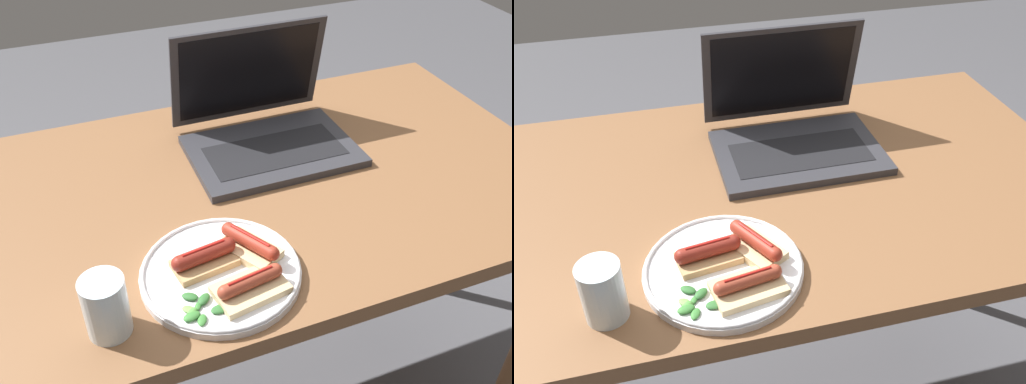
# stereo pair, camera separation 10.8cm
# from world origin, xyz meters

# --- Properties ---
(desk) EXTENTS (1.41, 0.79, 0.78)m
(desk) POSITION_xyz_m (0.00, 0.00, 0.72)
(desk) COLOR brown
(desk) RESTS_ON ground_plane
(laptop) EXTENTS (0.37, 0.30, 0.26)m
(laptop) POSITION_xyz_m (0.11, 0.13, 0.82)
(laptop) COLOR #2D2D33
(laptop) RESTS_ON desk
(plate) EXTENTS (0.28, 0.28, 0.02)m
(plate) POSITION_xyz_m (-0.13, -0.24, 0.79)
(plate) COLOR silver
(plate) RESTS_ON desk
(sausage_toast_left) EXTENTS (0.12, 0.08, 0.04)m
(sausage_toast_left) POSITION_xyz_m (-0.15, -0.22, 0.81)
(sausage_toast_left) COLOR tan
(sausage_toast_left) RESTS_ON plate
(sausage_toast_middle) EXTENTS (0.13, 0.09, 0.04)m
(sausage_toast_middle) POSITION_xyz_m (-0.10, -0.30, 0.81)
(sausage_toast_middle) COLOR #D6B784
(sausage_toast_middle) RESTS_ON plate
(sausage_toast_right) EXTENTS (0.11, 0.12, 0.04)m
(sausage_toast_right) POSITION_xyz_m (-0.06, -0.21, 0.81)
(sausage_toast_right) COLOR #D6B784
(sausage_toast_right) RESTS_ON plate
(salad_pile) EXTENTS (0.08, 0.08, 0.01)m
(salad_pile) POSITION_xyz_m (-0.19, -0.31, 0.79)
(salad_pile) COLOR #2D662D
(salad_pile) RESTS_ON plate
(drinking_glass) EXTENTS (0.07, 0.07, 0.11)m
(drinking_glass) POSITION_xyz_m (-0.32, -0.28, 0.83)
(drinking_glass) COLOR silver
(drinking_glass) RESTS_ON desk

